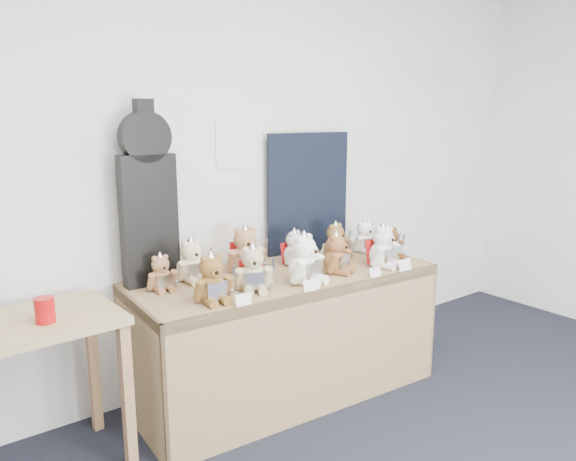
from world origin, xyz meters
TOP-DOWN VIEW (x-y plane):
  - room_shell at (0.21, 2.49)m, footprint 6.00×6.00m
  - display_table at (0.31, 2.01)m, footprint 1.89×0.88m
  - side_table at (-1.20, 2.12)m, footprint 0.97×0.56m
  - guitar_case at (-0.40, 2.37)m, footprint 0.31×0.10m
  - navy_board at (0.76, 2.40)m, footprint 0.61×0.11m
  - red_cup at (-1.05, 2.04)m, footprint 0.09×0.09m
  - teddy_front_far_left at (-0.28, 1.90)m, footprint 0.23×0.19m
  - teddy_front_left at (-0.01, 1.92)m, footprint 0.23×0.23m
  - teddy_front_centre at (0.30, 1.86)m, footprint 0.27×0.25m
  - teddy_front_right at (0.58, 1.90)m, footprint 0.23×0.21m
  - teddy_front_far_right at (0.90, 1.83)m, footprint 0.25×0.22m
  - teddy_front_end at (1.08, 1.93)m, footprint 0.19×0.16m
  - teddy_back_left at (-0.19, 2.28)m, footprint 0.23×0.18m
  - teddy_back_centre_left at (0.14, 2.23)m, footprint 0.26×0.25m
  - teddy_back_centre_right at (0.49, 2.20)m, footprint 0.21×0.19m
  - teddy_back_right at (0.80, 2.15)m, footprint 0.22×0.19m
  - teddy_back_end at (1.07, 2.16)m, footprint 0.20×0.17m
  - teddy_back_far_left at (-0.41, 2.23)m, footprint 0.19×0.15m
  - entry_card_a at (-0.18, 1.75)m, footprint 0.09×0.02m
  - entry_card_b at (0.23, 1.72)m, footprint 0.08×0.02m
  - entry_card_c at (0.70, 1.69)m, footprint 0.08×0.02m
  - entry_card_d at (0.94, 1.68)m, footprint 0.10×0.03m

SIDE VIEW (x-z plane):
  - display_table at x=0.31m, z-range 0.22..0.99m
  - side_table at x=-1.20m, z-range 0.27..1.07m
  - entry_card_c at x=0.70m, z-range 0.77..0.83m
  - entry_card_b at x=0.23m, z-range 0.77..0.83m
  - entry_card_a at x=-0.18m, z-range 0.77..0.83m
  - entry_card_d at x=0.94m, z-range 0.77..0.84m
  - red_cup at x=-1.05m, z-range 0.80..0.91m
  - teddy_back_far_left at x=-0.41m, z-range 0.75..0.97m
  - teddy_front_end at x=1.08m, z-range 0.74..0.98m
  - teddy_back_centre_right at x=0.49m, z-range 0.74..0.99m
  - teddy_back_end at x=1.07m, z-range 0.74..0.99m
  - teddy_back_right at x=0.80m, z-range 0.74..1.01m
  - teddy_front_right at x=0.58m, z-range 0.74..1.02m
  - teddy_back_left at x=-0.19m, z-range 0.74..1.02m
  - teddy_front_left at x=-0.01m, z-range 0.74..1.02m
  - teddy_front_far_left at x=-0.28m, z-range 0.74..1.02m
  - teddy_front_far_right at x=0.90m, z-range 0.74..1.04m
  - teddy_back_centre_left at x=0.14m, z-range 0.73..1.05m
  - teddy_front_centre at x=0.30m, z-range 0.74..1.06m
  - navy_board at x=0.76m, z-range 0.77..1.58m
  - guitar_case at x=-0.40m, z-range 0.76..1.78m
  - room_shell at x=0.21m, z-range -1.48..4.52m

